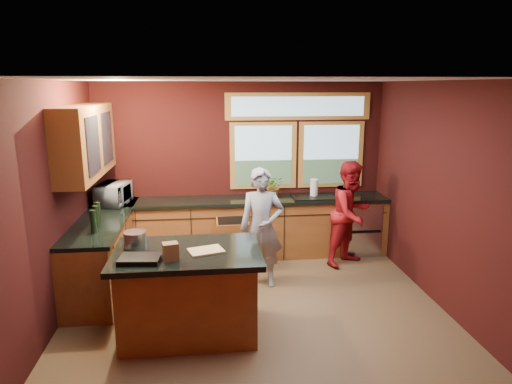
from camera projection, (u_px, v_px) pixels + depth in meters
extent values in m
plane|color=brown|center=(255.00, 305.00, 5.63)|extent=(4.50, 4.50, 0.00)
cube|color=black|center=(241.00, 168.00, 7.25)|extent=(4.50, 0.02, 2.70)
cube|color=black|center=(284.00, 264.00, 3.38)|extent=(4.50, 0.02, 2.70)
cube|color=black|center=(54.00, 204.00, 5.07)|extent=(0.02, 4.00, 2.70)
cube|color=black|center=(438.00, 194.00, 5.56)|extent=(0.02, 4.00, 2.70)
cube|color=silver|center=(255.00, 80.00, 5.01)|extent=(4.50, 4.00, 0.02)
cube|color=#8BAEC1|center=(263.00, 156.00, 7.23)|extent=(1.06, 0.02, 1.06)
cube|color=#8BAEC1|center=(331.00, 155.00, 7.35)|extent=(1.06, 0.02, 1.06)
cube|color=#AE7932|center=(298.00, 106.00, 7.11)|extent=(2.30, 0.02, 0.42)
cube|color=brown|center=(86.00, 141.00, 5.78)|extent=(0.36, 1.80, 0.90)
cube|color=brown|center=(243.00, 229.00, 7.17)|extent=(4.50, 0.60, 0.88)
cube|color=black|center=(243.00, 200.00, 7.05)|extent=(4.50, 0.64, 0.05)
cube|color=#B7B7BC|center=(358.00, 226.00, 7.35)|extent=(0.60, 0.58, 0.85)
cube|color=black|center=(313.00, 199.00, 7.14)|extent=(0.66, 0.46, 0.05)
cube|color=brown|center=(104.00, 253.00, 6.14)|extent=(0.60, 2.30, 0.88)
cube|color=black|center=(102.00, 220.00, 6.03)|extent=(0.64, 2.30, 0.05)
cube|color=brown|center=(189.00, 295.00, 4.91)|extent=(1.40, 0.90, 0.88)
cube|color=black|center=(187.00, 253.00, 4.80)|extent=(1.55, 1.05, 0.06)
imported|color=slate|center=(262.00, 228.00, 6.03)|extent=(0.62, 0.44, 1.60)
imported|color=maroon|center=(351.00, 213.00, 6.77)|extent=(0.97, 0.92, 1.57)
imported|color=#999999|center=(113.00, 194.00, 6.68)|extent=(0.48, 0.63, 0.32)
imported|color=#999999|center=(274.00, 187.00, 7.12)|extent=(0.29, 0.25, 0.33)
cylinder|color=silver|center=(314.00, 188.00, 7.14)|extent=(0.12, 0.12, 0.28)
cube|color=tan|center=(206.00, 251.00, 4.77)|extent=(0.41, 0.34, 0.02)
cylinder|color=silver|center=(135.00, 240.00, 4.86)|extent=(0.24, 0.24, 0.18)
cube|color=brown|center=(170.00, 252.00, 4.52)|extent=(0.18, 0.15, 0.18)
cube|color=black|center=(140.00, 259.00, 4.50)|extent=(0.43, 0.32, 0.05)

